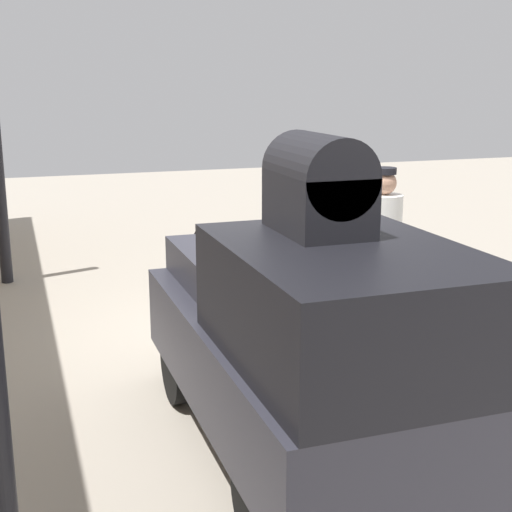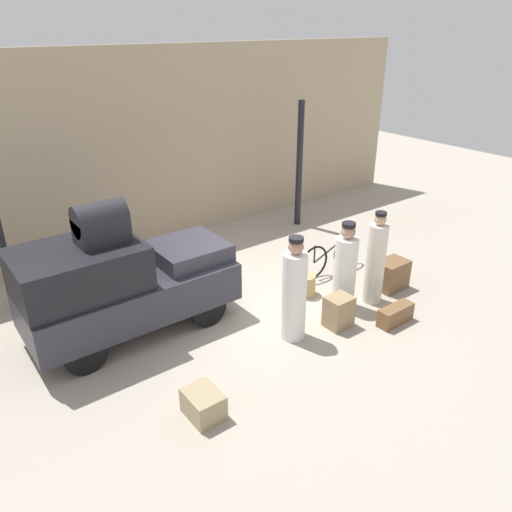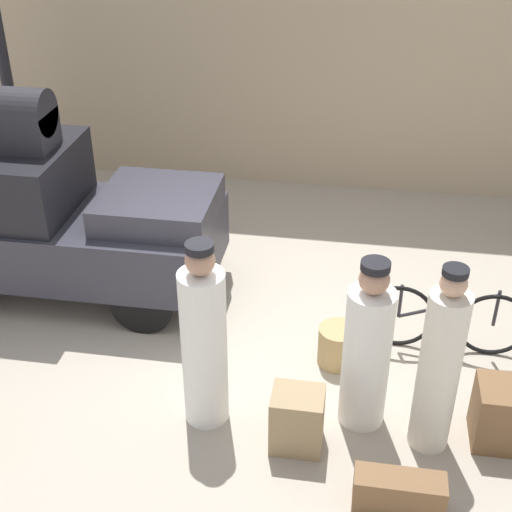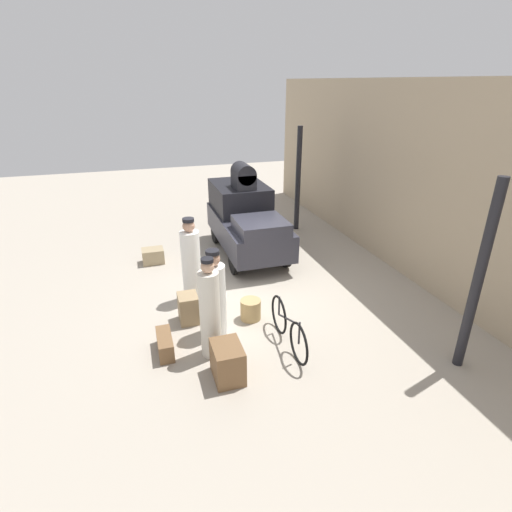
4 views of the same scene
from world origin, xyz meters
name	(u,v)px [view 1 (image 1 of 4)]	position (x,y,z in m)	size (l,w,h in m)	color
ground_plane	(280,344)	(0.00, 0.00, 0.00)	(30.00, 30.00, 0.00)	#A89E8E
truck	(305,339)	(-2.28, 0.68, 0.95)	(3.55, 1.54, 1.78)	black
bicycle	(209,263)	(2.18, 0.18, 0.38)	(1.70, 0.04, 0.79)	black
wicker_basket	(263,295)	(1.11, -0.20, 0.21)	(0.41, 0.41, 0.42)	tan
porter_lifting_near_truck	(313,241)	(1.38, -0.97, 0.77)	(0.42, 0.42, 1.71)	white
conductor_in_dark_uniform	(309,225)	(1.98, -1.18, 0.85)	(0.35, 0.35, 1.84)	silver
porter_standing_middle	(381,260)	(-0.04, -1.17, 0.85)	(0.41, 0.41, 1.87)	white
suitcase_small_leather	(368,274)	(1.71, -1.96, 0.17)	(0.73, 0.26, 0.34)	brown
trunk_wicker_pale	(282,254)	(2.68, -1.05, 0.30)	(0.64, 0.46, 0.60)	brown
trunk_large_brown	(362,286)	(0.82, -1.40, 0.29)	(0.46, 0.38, 0.58)	#937A56
trunk_on_truck_roof	(318,186)	(-2.47, 0.68, 2.09)	(0.79, 0.51, 0.65)	#232328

